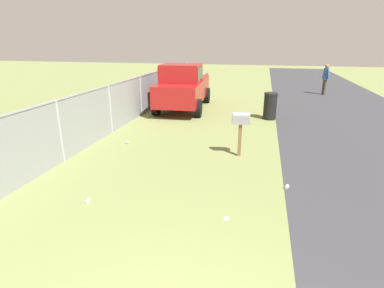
% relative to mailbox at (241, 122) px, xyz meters
% --- Properties ---
extents(mailbox, '(0.27, 0.50, 1.25)m').
position_rel_mailbox_xyz_m(mailbox, '(0.00, 0.00, 0.00)').
color(mailbox, brown).
rests_on(mailbox, ground).
extents(pickup_truck, '(4.90, 2.33, 2.09)m').
position_rel_mailbox_xyz_m(pickup_truck, '(5.51, 3.06, 0.11)').
color(pickup_truck, maroon).
rests_on(pickup_truck, ground).
extents(trash_bin, '(0.54, 0.54, 1.08)m').
position_rel_mailbox_xyz_m(trash_bin, '(4.48, -0.87, -0.44)').
color(trash_bin, black).
rests_on(trash_bin, ground).
extents(pedestrian, '(0.45, 0.34, 1.78)m').
position_rel_mailbox_xyz_m(pedestrian, '(11.32, -4.08, 0.05)').
color(pedestrian, '#4C4238').
rests_on(pedestrian, ground).
extents(fence_section, '(19.28, 0.07, 1.68)m').
position_rel_mailbox_xyz_m(fence_section, '(2.63, 4.53, -0.08)').
color(fence_section, '#9EA3A8').
rests_on(fence_section, ground).
extents(litter_cup_by_mailbox, '(0.12, 0.11, 0.08)m').
position_rel_mailbox_xyz_m(litter_cup_by_mailbox, '(-1.78, -1.19, -0.95)').
color(litter_cup_by_mailbox, white).
rests_on(litter_cup_by_mailbox, ground).
extents(litter_cup_far_scatter, '(0.12, 0.11, 0.08)m').
position_rel_mailbox_xyz_m(litter_cup_far_scatter, '(-3.31, 2.73, -0.95)').
color(litter_cup_far_scatter, white).
rests_on(litter_cup_far_scatter, ground).
extents(litter_can_near_hydrant, '(0.08, 0.13, 0.07)m').
position_rel_mailbox_xyz_m(litter_can_near_hydrant, '(0.27, 3.52, -0.96)').
color(litter_can_near_hydrant, silver).
rests_on(litter_can_near_hydrant, ground).
extents(litter_wrapper_midfield_a, '(0.13, 0.09, 0.01)m').
position_rel_mailbox_xyz_m(litter_wrapper_midfield_a, '(-3.25, -0.04, -0.98)').
color(litter_wrapper_midfield_a, silver).
rests_on(litter_wrapper_midfield_a, ground).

